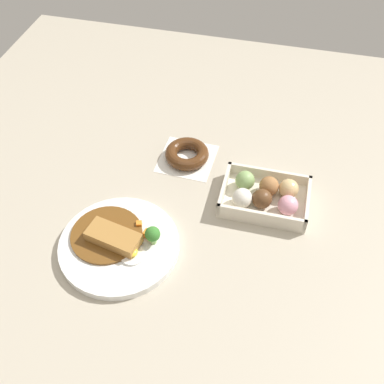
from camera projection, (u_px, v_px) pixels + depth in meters
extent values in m
plane|color=#B2A893|center=(204.00, 219.00, 1.07)|extent=(1.60, 1.60, 0.00)
cylinder|color=white|center=(119.00, 245.00, 1.01)|extent=(0.26, 0.26, 0.02)
cylinder|color=brown|center=(107.00, 234.00, 1.02)|extent=(0.16, 0.16, 0.01)
cube|color=#A87538|center=(114.00, 237.00, 1.00)|extent=(0.13, 0.08, 0.02)
cylinder|color=white|center=(133.00, 255.00, 0.98)|extent=(0.05, 0.05, 0.00)
ellipsoid|color=yellow|center=(132.00, 252.00, 0.98)|extent=(0.02, 0.02, 0.01)
cylinder|color=#8CB766|center=(153.00, 240.00, 1.00)|extent=(0.01, 0.01, 0.02)
sphere|color=#387A2D|center=(153.00, 234.00, 0.99)|extent=(0.03, 0.03, 0.03)
cube|color=orange|center=(148.00, 234.00, 1.01)|extent=(0.02, 0.02, 0.02)
cube|color=orange|center=(139.00, 224.00, 1.03)|extent=(0.02, 0.02, 0.01)
cube|color=orange|center=(147.00, 233.00, 1.02)|extent=(0.01, 0.01, 0.01)
cube|color=beige|center=(264.00, 201.00, 1.10)|extent=(0.20, 0.15, 0.01)
cube|color=beige|center=(307.00, 202.00, 1.07)|extent=(0.01, 0.15, 0.03)
cube|color=beige|center=(224.00, 187.00, 1.10)|extent=(0.01, 0.15, 0.03)
cube|color=beige|center=(269.00, 174.00, 1.13)|extent=(0.20, 0.01, 0.03)
cube|color=beige|center=(261.00, 217.00, 1.04)|extent=(0.20, 0.01, 0.03)
sphere|color=#DBB77A|center=(289.00, 189.00, 1.09)|extent=(0.05, 0.05, 0.05)
sphere|color=#9E6B3D|center=(269.00, 186.00, 1.10)|extent=(0.05, 0.05, 0.05)
sphere|color=#84A860|center=(245.00, 180.00, 1.11)|extent=(0.05, 0.05, 0.05)
sphere|color=pink|center=(288.00, 205.00, 1.06)|extent=(0.05, 0.05, 0.05)
sphere|color=brown|center=(262.00, 199.00, 1.07)|extent=(0.05, 0.05, 0.05)
sphere|color=silver|center=(242.00, 198.00, 1.07)|extent=(0.05, 0.05, 0.05)
cube|color=white|center=(187.00, 158.00, 1.21)|extent=(0.14, 0.14, 0.00)
torus|color=#4C2B14|center=(187.00, 154.00, 1.20)|extent=(0.11, 0.11, 0.03)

